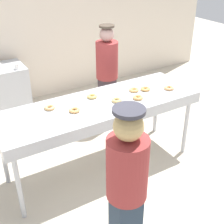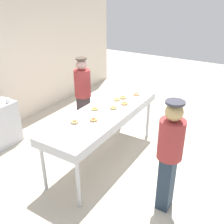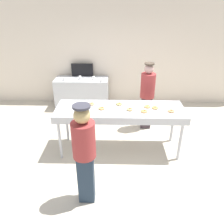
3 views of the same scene
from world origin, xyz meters
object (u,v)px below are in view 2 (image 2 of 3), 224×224
object	(u,v)px
glazed_donut_0	(123,97)
glazed_donut_2	(124,103)
glazed_donut_3	(75,122)
glazed_donut_4	(113,108)
fryer_conveyor	(104,116)
customer_waiting	(170,151)
glazed_donut_7	(95,109)
paper_cup_1	(8,101)
glazed_donut_5	(94,120)
worker_baker	(83,92)
glazed_donut_1	(117,99)
glazed_donut_6	(136,94)

from	to	relation	value
glazed_donut_0	glazed_donut_2	world-z (taller)	same
glazed_donut_3	glazed_donut_4	world-z (taller)	same
fryer_conveyor	glazed_donut_0	xyz separation A→B (m)	(0.68, 0.01, 0.09)
customer_waiting	fryer_conveyor	bearing A→B (deg)	70.99
glazed_donut_4	glazed_donut_7	world-z (taller)	same
glazed_donut_3	glazed_donut_4	size ratio (longest dim) A/B	1.00
customer_waiting	paper_cup_1	size ratio (longest dim) A/B	17.31
fryer_conveyor	glazed_donut_7	distance (m)	0.20
glazed_donut_5	glazed_donut_7	distance (m)	0.40
glazed_donut_5	fryer_conveyor	bearing A→B (deg)	7.08
fryer_conveyor	paper_cup_1	world-z (taller)	paper_cup_1
glazed_donut_0	worker_baker	distance (m)	0.93
glazed_donut_4	customer_waiting	world-z (taller)	customer_waiting
glazed_donut_1	paper_cup_1	world-z (taller)	glazed_donut_1
glazed_donut_4	glazed_donut_6	world-z (taller)	same
fryer_conveyor	glazed_donut_4	xyz separation A→B (m)	(0.19, -0.08, 0.09)
fryer_conveyor	glazed_donut_2	size ratio (longest dim) A/B	20.04
glazed_donut_5	glazed_donut_6	size ratio (longest dim) A/B	1.00
glazed_donut_3	paper_cup_1	xyz separation A→B (m)	(0.10, 1.70, -0.06)
glazed_donut_1	glazed_donut_7	world-z (taller)	same
glazed_donut_0	glazed_donut_7	bearing A→B (deg)	166.73
glazed_donut_0	glazed_donut_3	bearing A→B (deg)	172.94
glazed_donut_5	glazed_donut_6	distance (m)	1.33
glazed_donut_6	worker_baker	world-z (taller)	worker_baker
glazed_donut_0	customer_waiting	distance (m)	1.82
worker_baker	paper_cup_1	size ratio (longest dim) A/B	17.08
glazed_donut_2	worker_baker	world-z (taller)	worker_baker
glazed_donut_2	customer_waiting	xyz separation A→B (m)	(-0.97, -1.21, -0.04)
glazed_donut_5	glazed_donut_4	bearing A→B (deg)	-3.40
glazed_donut_1	glazed_donut_7	size ratio (longest dim) A/B	1.00
glazed_donut_6	customer_waiting	xyz separation A→B (m)	(-1.48, -1.23, -0.04)
glazed_donut_0	glazed_donut_5	bearing A→B (deg)	-177.19
fryer_conveyor	glazed_donut_5	distance (m)	0.37
glazed_donut_0	glazed_donut_1	bearing A→B (deg)	159.64
customer_waiting	glazed_donut_1	bearing A→B (deg)	55.20
glazed_donut_6	glazed_donut_1	bearing A→B (deg)	155.68
glazed_donut_7	paper_cup_1	distance (m)	1.76
glazed_donut_3	glazed_donut_5	distance (m)	0.30
glazed_donut_5	customer_waiting	size ratio (longest dim) A/B	0.08
glazed_donut_1	paper_cup_1	distance (m)	2.07
glazed_donut_1	glazed_donut_4	world-z (taller)	same
glazed_donut_4	glazed_donut_2	bearing A→B (deg)	-15.65
glazed_donut_7	fryer_conveyor	bearing A→B (deg)	-83.98
glazed_donut_6	customer_waiting	bearing A→B (deg)	-140.38
glazed_donut_6	customer_waiting	world-z (taller)	customer_waiting
glazed_donut_6	glazed_donut_7	xyz separation A→B (m)	(-0.98, 0.30, 0.00)
glazed_donut_0	glazed_donut_7	size ratio (longest dim) A/B	1.00
glazed_donut_2	paper_cup_1	xyz separation A→B (m)	(-0.93, 2.02, -0.06)
glazed_donut_3	glazed_donut_4	distance (m)	0.80
glazed_donut_5	customer_waiting	xyz separation A→B (m)	(-0.16, -1.31, -0.04)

